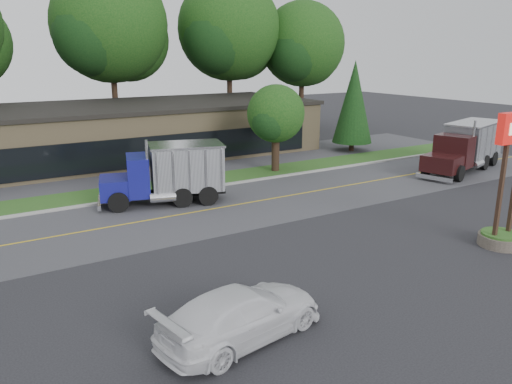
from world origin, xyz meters
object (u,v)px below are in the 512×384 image
Objects in this scene: bilo_sign at (506,202)px; rally_car at (242,314)px; dump_truck_blue at (170,172)px; dump_truck_maroon at (467,145)px.

bilo_sign reaches higher than rally_car.
dump_truck_maroon is at bearing -172.67° from dump_truck_blue.
bilo_sign is 1.09× the size of rally_car.
rally_car is at bearing 7.68° from dump_truck_maroon.
bilo_sign is 0.62× the size of dump_truck_maroon.
dump_truck_blue is at bearing -24.64° from dump_truck_maroon.
bilo_sign is at bearing 26.10° from dump_truck_maroon.
dump_truck_blue is 22.06m from dump_truck_maroon.
bilo_sign is at bearing 141.69° from dump_truck_blue.
dump_truck_maroon reaches higher than rally_car.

